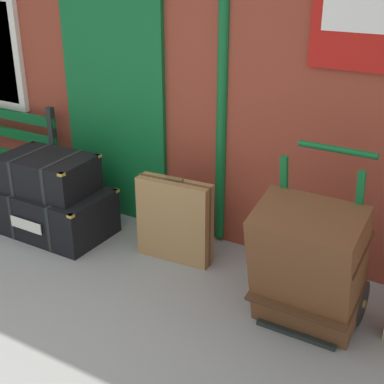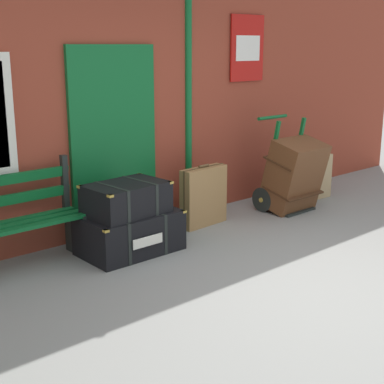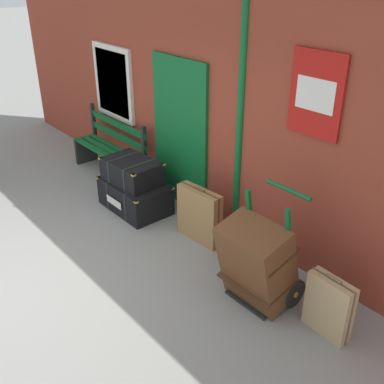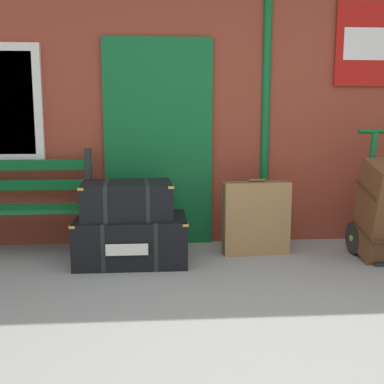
# 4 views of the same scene
# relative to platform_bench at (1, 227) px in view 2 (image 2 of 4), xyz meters

# --- Properties ---
(ground_plane) EXTENTS (60.00, 60.00, 0.00)m
(ground_plane) POSITION_rel_platform_bench_xyz_m (1.91, -2.16, -0.44)
(ground_plane) COLOR gray
(brick_facade) EXTENTS (10.40, 0.35, 3.20)m
(brick_facade) POSITION_rel_platform_bench_xyz_m (1.89, 0.44, 1.15)
(brick_facade) COLOR brown
(brick_facade) RESTS_ON ground
(platform_bench) EXTENTS (1.60, 0.43, 1.01)m
(platform_bench) POSITION_rel_platform_bench_xyz_m (0.00, 0.00, 0.00)
(platform_bench) COLOR #0F5B28
(platform_bench) RESTS_ON ground
(steamer_trunk_base) EXTENTS (1.01, 0.67, 0.43)m
(steamer_trunk_base) POSITION_rel_platform_bench_xyz_m (1.20, -0.36, -0.23)
(steamer_trunk_base) COLOR black
(steamer_trunk_base) RESTS_ON ground
(steamer_trunk_middle) EXTENTS (0.84, 0.59, 0.33)m
(steamer_trunk_middle) POSITION_rel_platform_bench_xyz_m (1.17, -0.36, 0.14)
(steamer_trunk_middle) COLOR black
(steamer_trunk_middle) RESTS_ON steamer_trunk_base
(porters_trolley) EXTENTS (0.71, 0.58, 1.20)m
(porters_trolley) POSITION_rel_platform_bench_xyz_m (3.66, -0.35, -0.17)
(porters_trolley) COLOR black
(porters_trolley) RESTS_ON ground
(large_brown_trunk) EXTENTS (0.70, 0.64, 0.96)m
(large_brown_trunk) POSITION_rel_platform_bench_xyz_m (3.66, -0.52, 0.04)
(large_brown_trunk) COLOR brown
(large_brown_trunk) RESTS_ON ground
(suitcase_olive) EXTENTS (0.65, 0.21, 0.74)m
(suitcase_olive) POSITION_rel_platform_bench_xyz_m (2.40, -0.19, -0.09)
(suitcase_olive) COLOR olive
(suitcase_olive) RESTS_ON ground
(suitcase_slate) EXTENTS (0.48, 0.17, 0.66)m
(suitcase_slate) POSITION_rel_platform_bench_xyz_m (4.41, -0.33, -0.14)
(suitcase_slate) COLOR tan
(suitcase_slate) RESTS_ON ground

